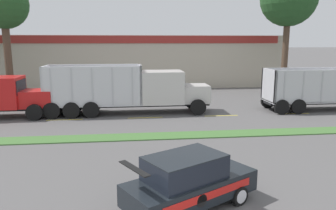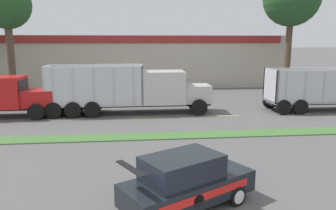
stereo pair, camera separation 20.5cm
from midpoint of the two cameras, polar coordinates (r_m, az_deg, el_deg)
name	(u,v)px [view 1 (the left image)]	position (r m, az deg, el deg)	size (l,w,h in m)	color
grass_verge	(164,136)	(18.17, -1.02, -5.40)	(120.00, 1.35, 0.06)	#477538
centre_line_3	(65,120)	(23.06, -17.80, -2.47)	(2.40, 0.14, 0.01)	yellow
centre_line_4	(145,118)	(22.64, -4.26, -2.21)	(2.40, 0.14, 0.01)	yellow
centre_line_5	(221,116)	(23.48, 9.03, -1.84)	(2.40, 0.14, 0.01)	yellow
centre_line_6	(294,114)	(25.46, 20.81, -1.43)	(2.40, 0.14, 0.01)	yellow
dump_truck_trail	(142,91)	(23.92, -4.75, 2.46)	(11.72, 2.75, 3.61)	black
rally_car	(189,181)	(10.45, 3.10, -13.11)	(4.57, 3.61, 1.78)	black
store_building_backdrop	(99,60)	(42.20, -12.12, 7.68)	(43.15, 12.10, 5.85)	#BCB29E
tree_behind_left	(3,1)	(31.37, -26.99, 15.89)	(4.05, 4.05, 11.24)	brown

